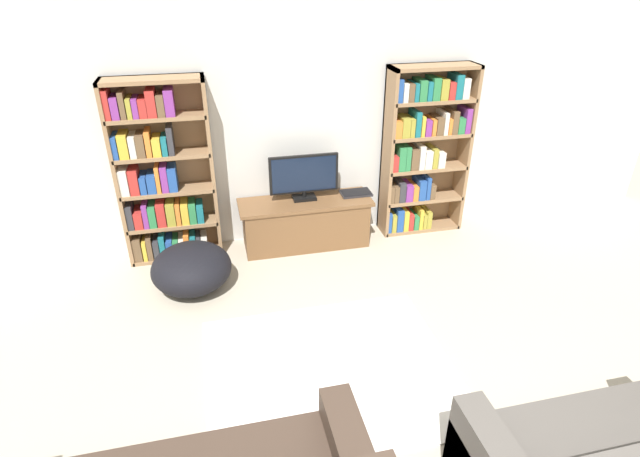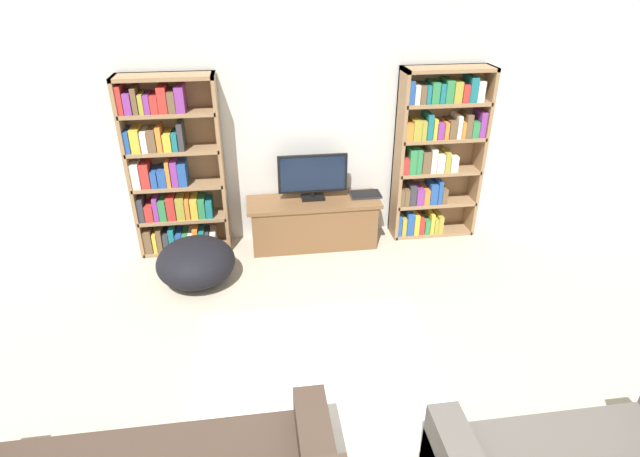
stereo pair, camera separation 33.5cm
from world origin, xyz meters
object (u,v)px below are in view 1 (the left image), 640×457
at_px(bookshelf_left, 161,177).
at_px(beanbag_ottoman, 192,268).
at_px(bookshelf_right, 422,150).
at_px(tv_stand, 306,223).
at_px(television, 304,176).
at_px(laptop, 356,193).

distance_m(bookshelf_left, beanbag_ottoman, 0.96).
bearing_deg(beanbag_ottoman, bookshelf_right, 15.00).
relative_size(tv_stand, beanbag_ottoman, 1.89).
distance_m(television, laptop, 0.61).
bearing_deg(beanbag_ottoman, laptop, 19.05).
height_order(bookshelf_left, television, bookshelf_left).
bearing_deg(laptop, bookshelf_left, 178.14).
distance_m(television, beanbag_ottoman, 1.45).
height_order(bookshelf_right, laptop, bookshelf_right).
bearing_deg(television, bookshelf_right, 2.65).
height_order(tv_stand, television, television).
bearing_deg(bookshelf_left, television, -2.48).
distance_m(bookshelf_right, laptop, 0.85).
height_order(television, beanbag_ottoman, television).
bearing_deg(television, bookshelf_left, 177.52).
height_order(tv_stand, beanbag_ottoman, tv_stand).
bearing_deg(television, tv_stand, -90.00).
xyz_separation_m(bookshelf_left, laptop, (1.96, -0.06, -0.33)).
bearing_deg(beanbag_ottoman, bookshelf_left, 107.29).
distance_m(tv_stand, television, 0.51).
relative_size(bookshelf_left, beanbag_ottoman, 2.47).
bearing_deg(bookshelf_right, laptop, -175.11).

